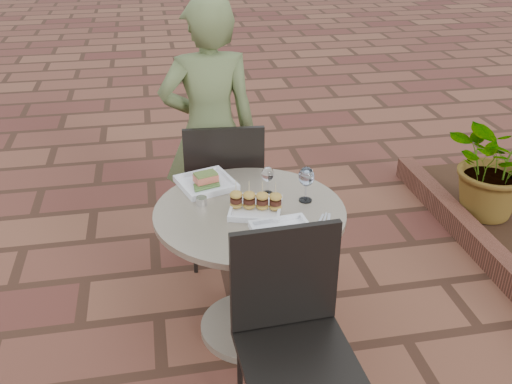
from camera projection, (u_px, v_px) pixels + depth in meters
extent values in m
plane|color=brown|center=(247.00, 361.00, 2.80)|extent=(60.00, 60.00, 0.00)
cylinder|color=gray|center=(250.00, 326.00, 3.00)|extent=(0.52, 0.52, 0.04)
cylinder|color=gray|center=(250.00, 275.00, 2.84)|extent=(0.08, 0.08, 0.70)
cylinder|color=tan|center=(250.00, 212.00, 2.67)|extent=(0.90, 0.90, 0.03)
cube|color=black|center=(224.00, 190.00, 3.43)|extent=(0.47, 0.47, 0.03)
cube|color=black|center=(224.00, 167.00, 3.13)|extent=(0.44, 0.06, 0.46)
cylinder|color=black|center=(252.00, 206.00, 3.72)|extent=(0.02, 0.02, 0.44)
cylinder|color=black|center=(193.00, 209.00, 3.68)|extent=(0.02, 0.02, 0.44)
cylinder|color=black|center=(258.00, 238.00, 3.39)|extent=(0.02, 0.02, 0.44)
cylinder|color=black|center=(194.00, 241.00, 3.35)|extent=(0.02, 0.02, 0.44)
cube|color=black|center=(298.00, 360.00, 2.20)|extent=(0.46, 0.46, 0.03)
cube|color=black|center=(285.00, 277.00, 2.25)|extent=(0.44, 0.05, 0.46)
cylinder|color=black|center=(240.00, 376.00, 2.43)|extent=(0.02, 0.02, 0.44)
cylinder|color=black|center=(324.00, 360.00, 2.51)|extent=(0.02, 0.02, 0.44)
imported|color=#546236|center=(210.00, 132.00, 3.36)|extent=(0.59, 0.41, 1.57)
cube|color=white|center=(206.00, 184.00, 2.87)|extent=(0.32, 0.32, 0.01)
cube|color=#CD6248|center=(206.00, 178.00, 2.86)|extent=(0.13, 0.10, 0.04)
cube|color=#50622C|center=(206.00, 174.00, 2.84)|extent=(0.12, 0.10, 0.01)
cube|color=white|center=(256.00, 210.00, 2.65)|extent=(0.29, 0.29, 0.01)
cube|color=white|center=(284.00, 236.00, 2.45)|extent=(0.28, 0.28, 0.01)
ellipsoid|color=#D75875|center=(278.00, 242.00, 2.38)|extent=(0.05, 0.04, 0.02)
cylinder|color=white|center=(305.00, 200.00, 2.74)|extent=(0.06, 0.06, 0.00)
cylinder|color=white|center=(306.00, 192.00, 2.72)|extent=(0.01, 0.01, 0.08)
ellipsoid|color=white|center=(306.00, 176.00, 2.68)|extent=(0.08, 0.08, 0.09)
cylinder|color=white|center=(306.00, 177.00, 2.68)|extent=(0.06, 0.06, 0.04)
cylinder|color=white|center=(267.00, 193.00, 2.80)|extent=(0.05, 0.05, 0.00)
cylinder|color=white|center=(268.00, 187.00, 2.79)|extent=(0.01, 0.01, 0.06)
ellipsoid|color=white|center=(268.00, 174.00, 2.75)|extent=(0.06, 0.06, 0.08)
cylinder|color=white|center=(306.00, 200.00, 2.74)|extent=(0.06, 0.06, 0.00)
cylinder|color=white|center=(306.00, 193.00, 2.72)|extent=(0.01, 0.01, 0.08)
ellipsoid|color=white|center=(307.00, 177.00, 2.68)|extent=(0.07, 0.07, 0.09)
cylinder|color=silver|center=(202.00, 201.00, 2.69)|extent=(0.05, 0.05, 0.04)
cube|color=brown|center=(511.00, 276.00, 3.29)|extent=(0.12, 3.00, 0.15)
imported|color=#33662D|center=(497.00, 161.00, 3.79)|extent=(0.84, 0.77, 0.78)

